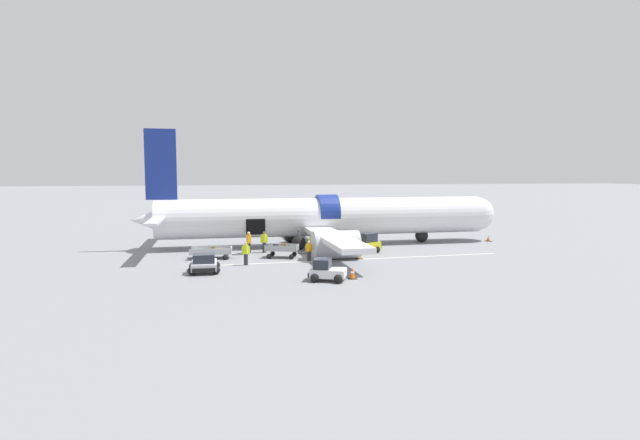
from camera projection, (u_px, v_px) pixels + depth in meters
The scene contains 17 objects.
ground_plane at pixel (321, 258), 40.24m from camera, with size 500.00×500.00×0.00m, color gray.
apron_marking_line at pixel (366, 259), 40.00m from camera, with size 23.04×0.88×0.01m.
airplane at pixel (322, 218), 47.45m from camera, with size 35.17×30.29×10.75m.
baggage_tug_lead at pixel (204, 264), 34.50m from camera, with size 2.19×2.75×1.34m.
baggage_tug_mid at pixel (363, 244), 43.15m from camera, with size 3.44×2.87×1.68m.
baggage_tug_rear at pixel (327, 271), 31.94m from camera, with size 2.68×2.43×1.40m.
baggage_cart_loading at pixel (283, 251), 40.59m from camera, with size 3.57×2.30×1.17m.
baggage_cart_queued at pixel (213, 253), 40.21m from camera, with size 4.27×2.25×0.97m.
ground_crew_loader_a at pixel (309, 250), 38.99m from camera, with size 0.55×0.37×1.60m.
ground_crew_loader_b at pixel (312, 243), 43.32m from camera, with size 0.43×0.55×1.57m.
ground_crew_driver at pixel (249, 242), 42.81m from camera, with size 0.53×0.64×1.85m.
ground_crew_supervisor at pixel (246, 253), 37.29m from camera, with size 0.60×0.40×1.74m.
ground_crew_helper at pixel (264, 241), 43.12m from camera, with size 0.64×0.44×1.84m.
ground_crew_marshal at pixel (313, 243), 42.21m from camera, with size 0.61×0.52×1.78m.
safety_cone_nose at pixel (488, 239), 50.38m from camera, with size 0.57×0.57×0.59m.
safety_cone_engine_left at pixel (352, 273), 32.48m from camera, with size 0.55×0.55×0.77m.
safety_cone_wingtip at pixel (359, 255), 40.01m from camera, with size 0.47×0.47×0.71m.
Camera 1 is at (-8.39, -38.87, 6.87)m, focal length 28.00 mm.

